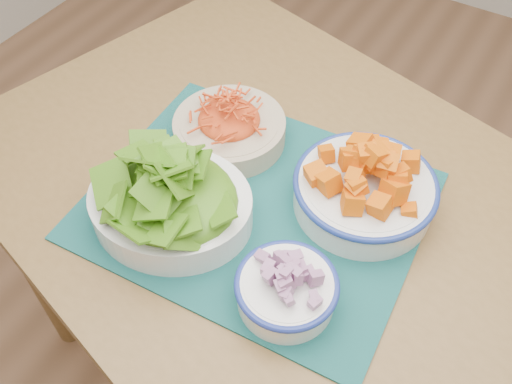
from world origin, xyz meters
TOP-DOWN VIEW (x-y plane):
  - table at (0.00, 0.01)m, footprint 1.29×1.02m
  - placemat at (-0.05, -0.03)m, footprint 0.53×0.44m
  - carrot_bowl at (-0.16, 0.07)m, footprint 0.19×0.19m
  - squash_bowl at (0.09, 0.06)m, footprint 0.25×0.25m
  - lettuce_bowl at (-0.14, -0.12)m, footprint 0.29×0.27m
  - onion_bowl at (0.07, -0.15)m, footprint 0.15×0.15m

SIDE VIEW (x-z plane):
  - table at x=0.00m, z-range 0.27..1.02m
  - placemat at x=-0.05m, z-range 0.75..0.75m
  - onion_bowl at x=0.07m, z-range 0.75..0.82m
  - carrot_bowl at x=-0.16m, z-range 0.75..0.83m
  - squash_bowl at x=0.09m, z-range 0.75..0.86m
  - lettuce_bowl at x=-0.14m, z-range 0.75..0.87m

